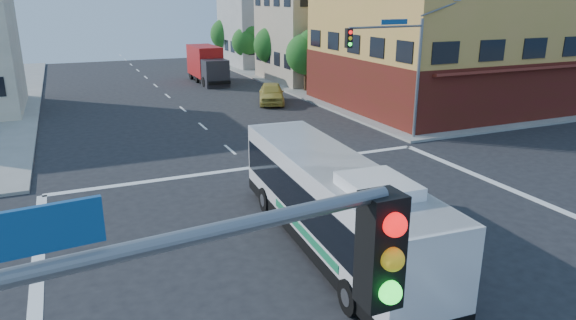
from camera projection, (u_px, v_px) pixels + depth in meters
name	position (u px, v px, depth m)	size (l,w,h in m)	color
ground	(346.00, 249.00, 17.27)	(120.00, 120.00, 0.00)	black
sidewalk_ne	(456.00, 68.00, 61.18)	(50.00, 50.00, 0.15)	gray
corner_building_ne	(456.00, 28.00, 39.27)	(18.10, 15.44, 14.00)	#CD9549
building_east_near	(327.00, 35.00, 52.08)	(12.06, 10.06, 9.00)	tan
building_east_far	(275.00, 24.00, 64.17)	(12.06, 10.06, 10.00)	#AAABA5
signal_mast_ne	(396.00, 57.00, 28.51)	(7.91, 1.13, 8.07)	slate
street_tree_a	(307.00, 52.00, 45.13)	(3.60, 3.60, 5.53)	#3D2416
street_tree_b	(273.00, 43.00, 52.07)	(3.80, 3.80, 5.79)	#3D2416
street_tree_c	(247.00, 40.00, 59.15)	(3.40, 3.40, 5.29)	#3D2416
street_tree_d	(227.00, 32.00, 66.02)	(4.00, 4.00, 6.03)	#3D2416
transit_bus	(332.00, 202.00, 16.92)	(3.13, 11.59, 3.39)	black
box_truck	(207.00, 65.00, 50.93)	(2.37, 7.84, 3.53)	#25242A
parked_car	(271.00, 93.00, 41.03)	(1.94, 4.82, 1.64)	gold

